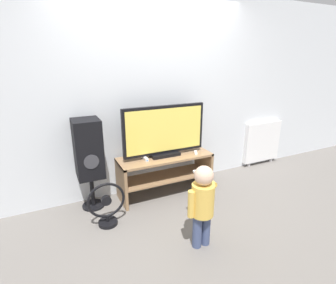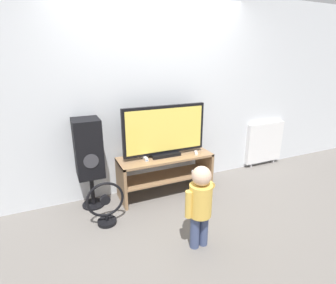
# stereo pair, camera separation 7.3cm
# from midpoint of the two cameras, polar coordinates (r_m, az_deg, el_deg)

# --- Properties ---
(ground_plane) EXTENTS (16.00, 16.00, 0.00)m
(ground_plane) POSITION_cam_midpoint_polar(r_m,az_deg,el_deg) (3.51, 1.51, -12.51)
(ground_plane) COLOR slate
(wall_back) EXTENTS (10.00, 0.06, 2.60)m
(wall_back) POSITION_cam_midpoint_polar(r_m,az_deg,el_deg) (3.53, -1.99, 10.15)
(wall_back) COLOR silver
(wall_back) RESTS_ON ground_plane
(tv_stand) EXTENTS (1.25, 0.44, 0.54)m
(tv_stand) POSITION_cam_midpoint_polar(r_m,az_deg,el_deg) (3.52, 0.02, -5.82)
(tv_stand) COLOR #93704C
(tv_stand) RESTS_ON ground_plane
(television) EXTENTS (1.11, 0.20, 0.67)m
(television) POSITION_cam_midpoint_polar(r_m,az_deg,el_deg) (3.36, -0.12, 2.27)
(television) COLOR black
(television) RESTS_ON tv_stand
(game_console) EXTENTS (0.04, 0.16, 0.04)m
(game_console) POSITION_cam_midpoint_polar(r_m,az_deg,el_deg) (3.33, -4.41, -3.52)
(game_console) COLOR white
(game_console) RESTS_ON tv_stand
(remote_primary) EXTENTS (0.09, 0.13, 0.03)m
(remote_primary) POSITION_cam_midpoint_polar(r_m,az_deg,el_deg) (3.55, 6.71, -2.37)
(remote_primary) COLOR white
(remote_primary) RESTS_ON tv_stand
(child) EXTENTS (0.32, 0.48, 0.85)m
(child) POSITION_cam_midpoint_polar(r_m,az_deg,el_deg) (2.55, 7.84, -12.45)
(child) COLOR #3F4C72
(child) RESTS_ON ground_plane
(speaker_tower) EXTENTS (0.31, 0.34, 1.11)m
(speaker_tower) POSITION_cam_midpoint_polar(r_m,az_deg,el_deg) (3.21, -16.34, -1.64)
(speaker_tower) COLOR black
(speaker_tower) RESTS_ON ground_plane
(floor_fan) EXTENTS (0.41, 0.21, 0.51)m
(floor_fan) POSITION_cam_midpoint_polar(r_m,az_deg,el_deg) (3.03, -12.71, -13.33)
(floor_fan) COLOR black
(floor_fan) RESTS_ON ground_plane
(radiator) EXTENTS (0.72, 0.08, 0.74)m
(radiator) POSITION_cam_midpoint_polar(r_m,az_deg,el_deg) (4.75, 20.64, -0.11)
(radiator) COLOR white
(radiator) RESTS_ON ground_plane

